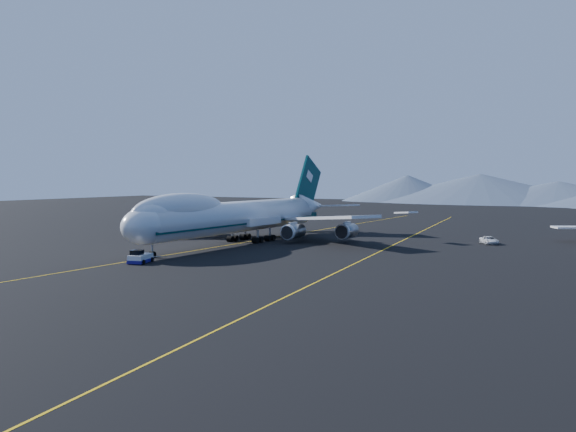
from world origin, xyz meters
The scene contains 6 objects.
ground centered at (0.00, 0.00, 0.00)m, with size 500.00×500.00×0.00m, color black.
taxiway_line_main centered at (0.00, 0.00, 0.01)m, with size 0.25×220.00×0.01m, color #E8B40D.
taxiway_line_side centered at (30.00, 10.00, 0.01)m, with size 0.25×200.00×0.01m, color #E8B40D.
boeing_747 centered at (0.00, 0.03, 5.81)m, with size 59.62×72.43×19.37m.
pushback_tug centered at (3.00, -32.76, 0.68)m, with size 3.93×5.50×2.17m.
service_van centered at (46.27, 24.76, 0.79)m, with size 2.62×5.67×1.58m, color silver.
Camera 1 is at (74.23, -111.40, 14.05)m, focal length 40.00 mm.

